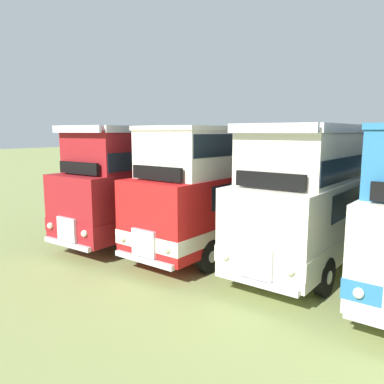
# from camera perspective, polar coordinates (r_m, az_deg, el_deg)

# --- Properties ---
(bus_first_in_row) EXTENTS (2.74, 11.50, 4.52)m
(bus_first_in_row) POSITION_cam_1_polar(r_m,az_deg,el_deg) (17.24, -2.69, 2.46)
(bus_first_in_row) COLOR maroon
(bus_first_in_row) RESTS_ON ground
(bus_second_in_row) EXTENTS (2.85, 10.43, 4.49)m
(bus_second_in_row) POSITION_cam_1_polar(r_m,az_deg,el_deg) (15.14, 6.91, 1.91)
(bus_second_in_row) COLOR red
(bus_second_in_row) RESTS_ON ground
(bus_third_in_row) EXTENTS (2.83, 9.92, 4.52)m
(bus_third_in_row) POSITION_cam_1_polar(r_m,az_deg,el_deg) (13.96, 19.47, 0.40)
(bus_third_in_row) COLOR silver
(bus_third_in_row) RESTS_ON ground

